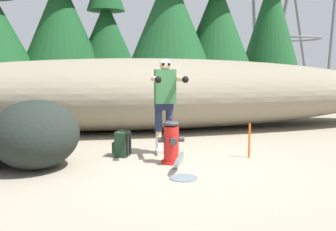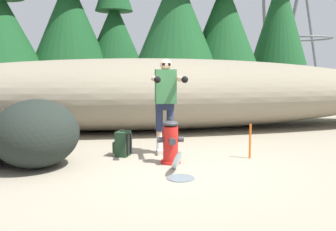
# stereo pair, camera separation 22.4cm
# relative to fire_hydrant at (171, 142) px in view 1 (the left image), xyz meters

# --- Properties ---
(ground_plane) EXTENTS (56.00, 56.00, 0.04)m
(ground_plane) POSITION_rel_fire_hydrant_xyz_m (0.06, -0.23, -0.37)
(ground_plane) COLOR gray
(dirt_embankment) EXTENTS (14.11, 3.20, 1.79)m
(dirt_embankment) POSITION_rel_fire_hydrant_xyz_m (0.06, 3.56, 0.55)
(dirt_embankment) COLOR gray
(dirt_embankment) RESTS_ON ground_plane
(fire_hydrant) EXTENTS (0.43, 0.38, 0.76)m
(fire_hydrant) POSITION_rel_fire_hydrant_xyz_m (0.00, 0.00, 0.00)
(fire_hydrant) COLOR red
(fire_hydrant) RESTS_ON ground_plane
(hydrant_water_jet) EXTENTS (0.40, 0.93, 0.56)m
(hydrant_water_jet) POSITION_rel_fire_hydrant_xyz_m (0.00, -0.59, -0.22)
(hydrant_water_jet) COLOR silver
(hydrant_water_jet) RESTS_ON ground_plane
(utility_worker) EXTENTS (0.55, 0.98, 1.71)m
(utility_worker) POSITION_rel_fire_hydrant_xyz_m (0.01, 0.61, 0.73)
(utility_worker) COLOR beige
(utility_worker) RESTS_ON ground_plane
(spare_backpack) EXTENTS (0.35, 0.35, 0.47)m
(spare_backpack) POSITION_rel_fire_hydrant_xyz_m (-0.76, 0.64, -0.13)
(spare_backpack) COLOR #1E3823
(spare_backpack) RESTS_ON ground_plane
(boulder_large) EXTENTS (1.51, 1.56, 0.66)m
(boulder_large) POSITION_rel_fire_hydrant_xyz_m (-2.83, 1.18, -0.02)
(boulder_large) COLOR black
(boulder_large) RESTS_ON ground_plane
(boulder_small) EXTENTS (1.78, 1.83, 1.07)m
(boulder_small) POSITION_rel_fire_hydrant_xyz_m (-2.11, 0.09, 0.19)
(boulder_small) COLOR black
(boulder_small) RESTS_ON ground_plane
(boulder_outlier) EXTENTS (0.78, 0.78, 0.47)m
(boulder_outlier) POSITION_rel_fire_hydrant_xyz_m (-2.08, 0.90, -0.11)
(boulder_outlier) COLOR #27271E
(boulder_outlier) RESTS_ON ground_plane
(pine_tree_left) EXTENTS (2.90, 2.90, 7.22)m
(pine_tree_left) POSITION_rel_fire_hydrant_xyz_m (-2.37, 8.64, 3.56)
(pine_tree_left) COLOR #47331E
(pine_tree_left) RESTS_ON ground_plane
(pine_tree_center) EXTENTS (2.25, 2.25, 5.85)m
(pine_tree_center) POSITION_rel_fire_hydrant_xyz_m (-0.71, 9.03, 3.00)
(pine_tree_center) COLOR #47331E
(pine_tree_center) RESTS_ON ground_plane
(pine_tree_far_right) EXTENTS (2.44, 2.44, 6.47)m
(pine_tree_far_right) POSITION_rel_fire_hydrant_xyz_m (2.79, 6.18, 3.14)
(pine_tree_far_right) COLOR #47331E
(pine_tree_far_right) RESTS_ON ground_plane
(pine_tree_ridge_end) EXTENTS (2.07, 2.07, 7.43)m
(pine_tree_ridge_end) POSITION_rel_fire_hydrant_xyz_m (5.35, 7.50, 3.70)
(pine_tree_ridge_end) COLOR #47331E
(pine_tree_ridge_end) RESTS_ON ground_plane
(survey_stake) EXTENTS (0.04, 0.04, 0.60)m
(survey_stake) POSITION_rel_fire_hydrant_xyz_m (1.41, 0.12, -0.05)
(survey_stake) COLOR #E55914
(survey_stake) RESTS_ON ground_plane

